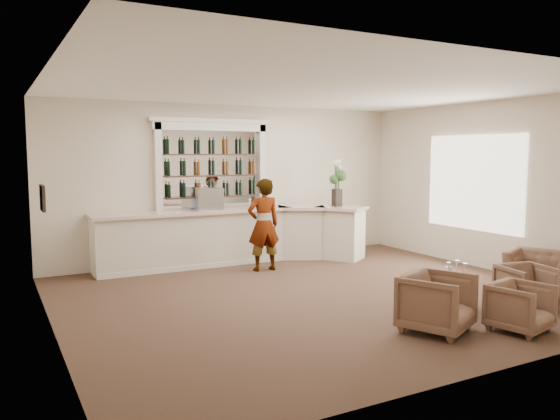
# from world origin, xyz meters

# --- Properties ---
(ground) EXTENTS (8.00, 8.00, 0.00)m
(ground) POSITION_xyz_m (0.00, 0.00, 0.00)
(ground) COLOR brown
(ground) RESTS_ON ground
(room_shell) EXTENTS (8.04, 7.02, 3.32)m
(room_shell) POSITION_xyz_m (0.16, 0.71, 2.34)
(room_shell) COLOR beige
(room_shell) RESTS_ON ground
(bar_counter) EXTENTS (5.72, 1.80, 1.14)m
(bar_counter) POSITION_xyz_m (-0.16, 3.00, 0.57)
(bar_counter) COLOR white
(bar_counter) RESTS_ON ground
(back_bar_alcove) EXTENTS (2.64, 0.25, 3.00)m
(back_bar_alcove) POSITION_xyz_m (-0.50, 3.41, 2.03)
(back_bar_alcove) COLOR white
(back_bar_alcove) RESTS_ON ground
(cocktail_table) EXTENTS (0.59, 0.59, 0.50)m
(cocktail_table) POSITION_xyz_m (1.32, -1.62, 0.25)
(cocktail_table) COLOR brown
(cocktail_table) RESTS_ON ground
(sommelier) EXTENTS (0.69, 0.48, 1.80)m
(sommelier) POSITION_xyz_m (0.04, 2.11, 0.90)
(sommelier) COLOR gray
(sommelier) RESTS_ON ground
(armchair_left) EXTENTS (1.09, 1.10, 0.76)m
(armchair_left) POSITION_xyz_m (0.35, -2.24, 0.38)
(armchair_left) COLOR brown
(armchair_left) RESTS_ON ground
(armchair_center) EXTENTS (0.81, 0.83, 0.63)m
(armchair_center) POSITION_xyz_m (1.31, -2.74, 0.32)
(armchair_center) COLOR brown
(armchair_center) RESTS_ON ground
(armchair_right) EXTENTS (0.81, 0.82, 0.64)m
(armchair_right) POSITION_xyz_m (2.33, -2.04, 0.32)
(armchair_right) COLOR brown
(armchair_right) RESTS_ON ground
(armchair_far) EXTENTS (1.23, 1.29, 0.66)m
(armchair_far) POSITION_xyz_m (3.40, -1.48, 0.33)
(armchair_far) COLOR brown
(armchair_far) RESTS_ON ground
(espresso_machine) EXTENTS (0.58, 0.51, 0.45)m
(espresso_machine) POSITION_xyz_m (-0.70, 3.10, 1.36)
(espresso_machine) COLOR #B3B2B7
(espresso_machine) RESTS_ON bar_counter
(flower_vase) EXTENTS (0.26, 0.26, 1.00)m
(flower_vase) POSITION_xyz_m (2.02, 2.49, 1.70)
(flower_vase) COLOR black
(flower_vase) RESTS_ON bar_counter
(wine_glass_bar_left) EXTENTS (0.07, 0.07, 0.21)m
(wine_glass_bar_left) POSITION_xyz_m (-0.87, 2.95, 1.25)
(wine_glass_bar_left) COLOR white
(wine_glass_bar_left) RESTS_ON bar_counter
(wine_glass_bar_right) EXTENTS (0.07, 0.07, 0.21)m
(wine_glass_bar_right) POSITION_xyz_m (0.15, 2.96, 1.25)
(wine_glass_bar_right) COLOR white
(wine_glass_bar_right) RESTS_ON bar_counter
(wine_glass_tbl_a) EXTENTS (0.07, 0.07, 0.21)m
(wine_glass_tbl_a) POSITION_xyz_m (1.20, -1.59, 0.60)
(wine_glass_tbl_a) COLOR white
(wine_glass_tbl_a) RESTS_ON cocktail_table
(wine_glass_tbl_b) EXTENTS (0.07, 0.07, 0.21)m
(wine_glass_tbl_b) POSITION_xyz_m (1.42, -1.54, 0.60)
(wine_glass_tbl_b) COLOR white
(wine_glass_tbl_b) RESTS_ON cocktail_table
(wine_glass_tbl_c) EXTENTS (0.07, 0.07, 0.21)m
(wine_glass_tbl_c) POSITION_xyz_m (1.36, -1.75, 0.60)
(wine_glass_tbl_c) COLOR white
(wine_glass_tbl_c) RESTS_ON cocktail_table
(napkin_holder) EXTENTS (0.08, 0.08, 0.12)m
(napkin_holder) POSITION_xyz_m (1.30, -1.48, 0.56)
(napkin_holder) COLOR white
(napkin_holder) RESTS_ON cocktail_table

